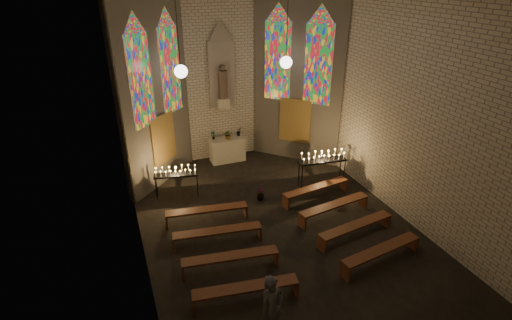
# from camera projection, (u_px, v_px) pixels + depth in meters

# --- Properties ---
(floor) EXTENTS (12.00, 12.00, 0.00)m
(floor) POSITION_uv_depth(u_px,v_px,m) (282.00, 234.00, 12.08)
(floor) COLOR black
(floor) RESTS_ON ground
(room) EXTENTS (8.22, 12.43, 7.00)m
(room) POSITION_uv_depth(u_px,v_px,m) (243.00, 86.00, 13.28)
(room) COLOR beige
(room) RESTS_ON ground
(altar) EXTENTS (1.40, 0.60, 1.00)m
(altar) POSITION_uv_depth(u_px,v_px,m) (227.00, 150.00, 16.43)
(altar) COLOR beige
(altar) RESTS_ON ground
(flower_vase_left) EXTENTS (0.22, 0.18, 0.36)m
(flower_vase_left) POSITION_uv_depth(u_px,v_px,m) (213.00, 135.00, 16.03)
(flower_vase_left) COLOR #4C723F
(flower_vase_left) RESTS_ON altar
(flower_vase_center) EXTENTS (0.41, 0.37, 0.39)m
(flower_vase_center) POSITION_uv_depth(u_px,v_px,m) (228.00, 135.00, 16.08)
(flower_vase_center) COLOR #4C723F
(flower_vase_center) RESTS_ON altar
(flower_vase_right) EXTENTS (0.24, 0.20, 0.38)m
(flower_vase_right) POSITION_uv_depth(u_px,v_px,m) (239.00, 131.00, 16.39)
(flower_vase_right) COLOR #4C723F
(flower_vase_right) RESTS_ON altar
(aisle_flower_pot) EXTENTS (0.33, 0.33, 0.45)m
(aisle_flower_pot) POSITION_uv_depth(u_px,v_px,m) (260.00, 194.00, 13.77)
(aisle_flower_pot) COLOR #4C723F
(aisle_flower_pot) RESTS_ON ground
(votive_stand_left) EXTENTS (1.54, 0.67, 1.10)m
(votive_stand_left) POSITION_uv_depth(u_px,v_px,m) (176.00, 173.00, 13.64)
(votive_stand_left) COLOR black
(votive_stand_left) RESTS_ON ground
(votive_stand_right) EXTENTS (1.79, 0.61, 1.29)m
(votive_stand_right) POSITION_uv_depth(u_px,v_px,m) (323.00, 158.00, 14.30)
(votive_stand_right) COLOR black
(votive_stand_right) RESTS_ON ground
(pew_left_0) EXTENTS (2.58, 0.72, 0.49)m
(pew_left_0) POSITION_uv_depth(u_px,v_px,m) (207.00, 211.00, 12.49)
(pew_left_0) COLOR #542B18
(pew_left_0) RESTS_ON ground
(pew_right_0) EXTENTS (2.58, 0.72, 0.49)m
(pew_right_0) POSITION_uv_depth(u_px,v_px,m) (316.00, 189.00, 13.75)
(pew_right_0) COLOR #542B18
(pew_right_0) RESTS_ON ground
(pew_left_1) EXTENTS (2.58, 0.72, 0.49)m
(pew_left_1) POSITION_uv_depth(u_px,v_px,m) (218.00, 233.00, 11.49)
(pew_left_1) COLOR #542B18
(pew_left_1) RESTS_ON ground
(pew_right_1) EXTENTS (2.58, 0.72, 0.49)m
(pew_right_1) POSITION_uv_depth(u_px,v_px,m) (334.00, 206.00, 12.75)
(pew_right_1) COLOR #542B18
(pew_right_1) RESTS_ON ground
(pew_left_2) EXTENTS (2.58, 0.72, 0.49)m
(pew_left_2) POSITION_uv_depth(u_px,v_px,m) (230.00, 258.00, 10.48)
(pew_left_2) COLOR #542B18
(pew_left_2) RESTS_ON ground
(pew_right_2) EXTENTS (2.58, 0.72, 0.49)m
(pew_right_2) POSITION_uv_depth(u_px,v_px,m) (356.00, 227.00, 11.74)
(pew_right_2) COLOR #542B18
(pew_right_2) RESTS_ON ground
(pew_left_3) EXTENTS (2.58, 0.72, 0.49)m
(pew_left_3) POSITION_uv_depth(u_px,v_px,m) (246.00, 289.00, 9.48)
(pew_left_3) COLOR #542B18
(pew_left_3) RESTS_ON ground
(pew_right_3) EXTENTS (2.58, 0.72, 0.49)m
(pew_right_3) POSITION_uv_depth(u_px,v_px,m) (381.00, 251.00, 10.74)
(pew_right_3) COLOR #542B18
(pew_right_3) RESTS_ON ground
(visitor) EXTENTS (0.68, 0.54, 1.62)m
(visitor) POSITION_uv_depth(u_px,v_px,m) (272.00, 308.00, 8.43)
(visitor) COLOR #494852
(visitor) RESTS_ON ground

